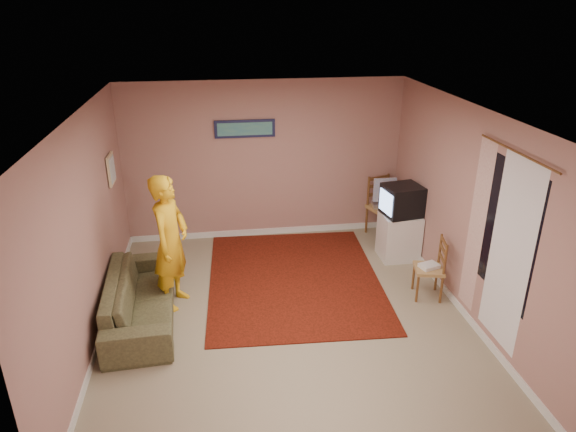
{
  "coord_description": "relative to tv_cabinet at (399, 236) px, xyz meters",
  "views": [
    {
      "loc": [
        -0.77,
        -5.46,
        3.73
      ],
      "look_at": [
        0.11,
        0.6,
        1.12
      ],
      "focal_mm": 32.0,
      "sensor_mm": 36.0,
      "label": 1
    }
  ],
  "objects": [
    {
      "name": "ground",
      "position": [
        -1.95,
        -1.36,
        -0.36
      ],
      "size": [
        5.0,
        5.0,
        0.0
      ],
      "primitive_type": "plane",
      "color": "gray",
      "rests_on": "ground"
    },
    {
      "name": "wall_back",
      "position": [
        -1.95,
        1.14,
        0.94
      ],
      "size": [
        4.5,
        0.02,
        2.6
      ],
      "primitive_type": "cube",
      "color": "#9D7367",
      "rests_on": "ground"
    },
    {
      "name": "wall_front",
      "position": [
        -1.95,
        -3.86,
        0.94
      ],
      "size": [
        4.5,
        0.02,
        2.6
      ],
      "primitive_type": "cube",
      "color": "#9D7367",
      "rests_on": "ground"
    },
    {
      "name": "wall_left",
      "position": [
        -4.2,
        -1.36,
        0.94
      ],
      "size": [
        0.02,
        5.0,
        2.6
      ],
      "primitive_type": "cube",
      "color": "#9D7367",
      "rests_on": "ground"
    },
    {
      "name": "wall_right",
      "position": [
        0.3,
        -1.36,
        0.94
      ],
      "size": [
        0.02,
        5.0,
        2.6
      ],
      "primitive_type": "cube",
      "color": "#9D7367",
      "rests_on": "ground"
    },
    {
      "name": "ceiling",
      "position": [
        -1.95,
        -1.36,
        2.24
      ],
      "size": [
        4.5,
        5.0,
        0.02
      ],
      "primitive_type": "cube",
      "color": "silver",
      "rests_on": "wall_back"
    },
    {
      "name": "baseboard_back",
      "position": [
        -1.95,
        1.13,
        -0.31
      ],
      "size": [
        4.5,
        0.02,
        0.1
      ],
      "primitive_type": "cube",
      "color": "silver",
      "rests_on": "ground"
    },
    {
      "name": "baseboard_left",
      "position": [
        -4.19,
        -1.36,
        -0.31
      ],
      "size": [
        0.02,
        5.0,
        0.1
      ],
      "primitive_type": "cube",
      "color": "silver",
      "rests_on": "ground"
    },
    {
      "name": "baseboard_right",
      "position": [
        0.29,
        -1.36,
        -0.31
      ],
      "size": [
        0.02,
        5.0,
        0.1
      ],
      "primitive_type": "cube",
      "color": "silver",
      "rests_on": "ground"
    },
    {
      "name": "window",
      "position": [
        0.29,
        -2.26,
        1.09
      ],
      "size": [
        0.01,
        1.1,
        1.5
      ],
      "primitive_type": "cube",
      "color": "black",
      "rests_on": "wall_right"
    },
    {
      "name": "curtain_sheer",
      "position": [
        0.28,
        -2.41,
        0.89
      ],
      "size": [
        0.01,
        0.75,
        2.1
      ],
      "primitive_type": "cube",
      "color": "white",
      "rests_on": "wall_right"
    },
    {
      "name": "curtain_floral",
      "position": [
        0.26,
        -1.71,
        0.89
      ],
      "size": [
        0.01,
        0.35,
        2.1
      ],
      "primitive_type": "cube",
      "color": "#EFE0CB",
      "rests_on": "wall_right"
    },
    {
      "name": "curtain_rod",
      "position": [
        0.25,
        -2.26,
        1.96
      ],
      "size": [
        0.02,
        1.4,
        0.02
      ],
      "primitive_type": "cylinder",
      "rotation": [
        1.57,
        0.0,
        0.0
      ],
      "color": "brown",
      "rests_on": "wall_right"
    },
    {
      "name": "picture_back",
      "position": [
        -2.25,
        1.11,
        1.49
      ],
      "size": [
        0.95,
        0.04,
        0.28
      ],
      "color": "#141639",
      "rests_on": "wall_back"
    },
    {
      "name": "picture_left",
      "position": [
        -4.17,
        0.24,
        1.19
      ],
      "size": [
        0.04,
        0.38,
        0.42
      ],
      "color": "beige",
      "rests_on": "wall_left"
    },
    {
      "name": "area_rug",
      "position": [
        -1.71,
        -0.46,
        -0.35
      ],
      "size": [
        2.54,
        3.11,
        0.02
      ],
      "primitive_type": "cube",
      "rotation": [
        0.0,
        0.0,
        -0.05
      ],
      "color": "black",
      "rests_on": "ground"
    },
    {
      "name": "tv_cabinet",
      "position": [
        0.0,
        0.0,
        0.0
      ],
      "size": [
        0.56,
        0.51,
        0.72
      ],
      "primitive_type": "cube",
      "color": "silver",
      "rests_on": "ground"
    },
    {
      "name": "crt_tv",
      "position": [
        -0.01,
        -0.0,
        0.59
      ],
      "size": [
        0.6,
        0.56,
        0.46
      ],
      "rotation": [
        0.0,
        0.0,
        0.16
      ],
      "color": "black",
      "rests_on": "tv_cabinet"
    },
    {
      "name": "chair_a",
      "position": [
        0.01,
        0.84,
        0.26
      ],
      "size": [
        0.56,
        0.55,
        0.55
      ],
      "rotation": [
        0.0,
        0.0,
        0.31
      ],
      "color": "#A98152",
      "rests_on": "ground"
    },
    {
      "name": "dvd_player",
      "position": [
        0.01,
        0.84,
        0.19
      ],
      "size": [
        0.4,
        0.31,
        0.06
      ],
      "primitive_type": "cube",
      "rotation": [
        0.0,
        0.0,
        -0.13
      ],
      "color": "silver",
      "rests_on": "chair_a"
    },
    {
      "name": "blue_throw",
      "position": [
        0.01,
        0.84,
        0.45
      ],
      "size": [
        0.38,
        0.05,
        0.4
      ],
      "primitive_type": "cube",
      "color": "#8AA2E2",
      "rests_on": "chair_a"
    },
    {
      "name": "chair_b",
      "position": [
        0.0,
        -1.15,
        0.16
      ],
      "size": [
        0.44,
        0.45,
        0.46
      ],
      "rotation": [
        0.0,
        0.0,
        -1.78
      ],
      "color": "#A98152",
      "rests_on": "ground"
    },
    {
      "name": "game_console",
      "position": [
        0.0,
        -1.15,
        0.1
      ],
      "size": [
        0.28,
        0.24,
        0.05
      ],
      "primitive_type": "cube",
      "rotation": [
        0.0,
        0.0,
        0.29
      ],
      "color": "silver",
      "rests_on": "chair_b"
    },
    {
      "name": "sofa",
      "position": [
        -3.75,
        -1.14,
        -0.06
      ],
      "size": [
        0.9,
        2.05,
        0.59
      ],
      "primitive_type": "imported",
      "rotation": [
        0.0,
        0.0,
        1.63
      ],
      "color": "brown",
      "rests_on": "ground"
    },
    {
      "name": "person",
      "position": [
        -3.35,
        -0.84,
        0.53
      ],
      "size": [
        0.63,
        0.76,
        1.78
      ],
      "primitive_type": "imported",
      "rotation": [
        0.0,
        0.0,
        1.2
      ],
      "color": "gold",
      "rests_on": "ground"
    }
  ]
}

